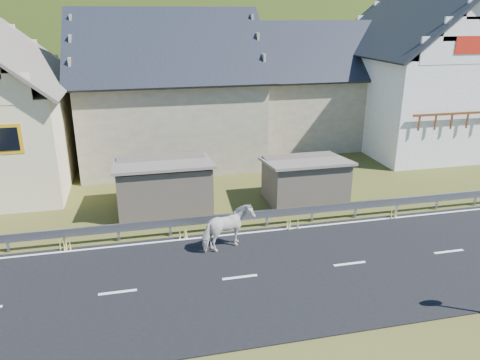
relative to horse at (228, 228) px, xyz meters
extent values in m
plane|color=#323D12|center=(-0.02, -2.09, -0.87)|extent=(160.00, 160.00, 0.00)
cube|color=black|center=(-0.02, -2.09, -0.85)|extent=(60.00, 7.00, 0.04)
cube|color=silver|center=(-0.02, -2.09, -0.83)|extent=(60.00, 6.60, 0.01)
cube|color=#93969B|center=(-0.02, 1.59, -0.29)|extent=(28.00, 0.08, 0.34)
cube|color=#93969B|center=(-8.02, 1.61, -0.52)|extent=(0.10, 0.06, 0.70)
cube|color=#93969B|center=(-6.02, 1.61, -0.52)|extent=(0.10, 0.06, 0.70)
cube|color=#93969B|center=(-4.02, 1.61, -0.52)|extent=(0.10, 0.06, 0.70)
cube|color=#93969B|center=(-2.02, 1.61, -0.52)|extent=(0.10, 0.06, 0.70)
cube|color=#93969B|center=(-0.02, 1.61, -0.52)|extent=(0.10, 0.06, 0.70)
cube|color=#93969B|center=(1.98, 1.61, -0.52)|extent=(0.10, 0.06, 0.70)
cube|color=#93969B|center=(3.98, 1.61, -0.52)|extent=(0.10, 0.06, 0.70)
cube|color=#93969B|center=(5.98, 1.61, -0.52)|extent=(0.10, 0.06, 0.70)
cube|color=#93969B|center=(7.98, 1.61, -0.52)|extent=(0.10, 0.06, 0.70)
cube|color=#93969B|center=(9.98, 1.61, -0.52)|extent=(0.10, 0.06, 0.70)
cube|color=#93969B|center=(11.98, 1.61, -0.52)|extent=(0.10, 0.06, 0.70)
cube|color=brown|center=(-2.02, 4.41, 0.23)|extent=(4.30, 3.30, 2.40)
cube|color=brown|center=(4.48, 3.91, 0.13)|extent=(3.80, 2.90, 2.20)
cube|color=orange|center=(-8.42, 5.41, 2.53)|extent=(1.30, 0.12, 1.30)
cube|color=tan|center=(-1.02, 12.91, 1.63)|extent=(10.00, 9.00, 5.00)
cube|color=tan|center=(8.98, 14.91, 1.43)|extent=(9.00, 8.00, 4.60)
cube|color=white|center=(14.98, 11.91, 2.13)|extent=(8.00, 10.00, 6.00)
cube|color=red|center=(14.98, 6.88, 5.93)|extent=(2.60, 0.06, 0.90)
cube|color=brown|center=(14.98, 6.66, 2.33)|extent=(6.80, 0.12, 0.12)
ellipsoid|color=#213D10|center=(4.98, 177.91, -20.87)|extent=(440.00, 280.00, 260.00)
imported|color=silver|center=(0.00, 0.00, 0.00)|extent=(1.61, 2.17, 1.67)
camera|label=1|loc=(-3.08, -15.43, 7.57)|focal=35.00mm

